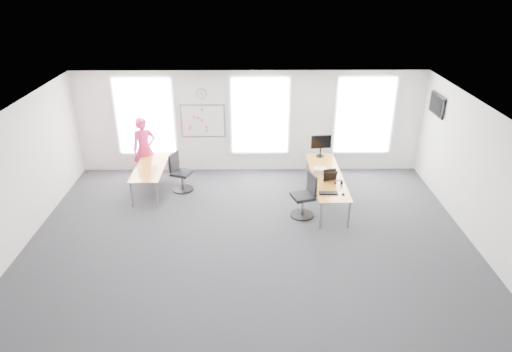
{
  "coord_description": "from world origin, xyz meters",
  "views": [
    {
      "loc": [
        0.05,
        -8.59,
        5.75
      ],
      "look_at": [
        0.15,
        1.2,
        1.1
      ],
      "focal_mm": 32.0,
      "sensor_mm": 36.0,
      "label": 1
    }
  ],
  "objects_px": {
    "desk_right": "(327,177)",
    "chair_left": "(180,174)",
    "chair_right": "(305,198)",
    "person": "(144,149)",
    "headphones": "(338,182)",
    "monitor": "(321,144)",
    "desk_left": "(150,169)",
    "keyboard": "(328,193)"
  },
  "relations": [
    {
      "from": "desk_right",
      "to": "keyboard",
      "type": "height_order",
      "value": "keyboard"
    },
    {
      "from": "chair_left",
      "to": "keyboard",
      "type": "xyz_separation_m",
      "value": [
        3.78,
        -1.66,
        0.26
      ]
    },
    {
      "from": "keyboard",
      "to": "headphones",
      "type": "xyz_separation_m",
      "value": [
        0.32,
        0.5,
        0.04
      ]
    },
    {
      "from": "desk_right",
      "to": "keyboard",
      "type": "distance_m",
      "value": 1.03
    },
    {
      "from": "chair_right",
      "to": "chair_left",
      "type": "bearing_deg",
      "value": -131.3
    },
    {
      "from": "desk_right",
      "to": "chair_left",
      "type": "xyz_separation_m",
      "value": [
        -3.9,
        0.64,
        -0.2
      ]
    },
    {
      "from": "chair_right",
      "to": "person",
      "type": "distance_m",
      "value": 4.9
    },
    {
      "from": "chair_right",
      "to": "monitor",
      "type": "height_order",
      "value": "monitor"
    },
    {
      "from": "desk_right",
      "to": "monitor",
      "type": "distance_m",
      "value": 1.32
    },
    {
      "from": "headphones",
      "to": "monitor",
      "type": "relative_size",
      "value": 0.32
    },
    {
      "from": "desk_left",
      "to": "chair_left",
      "type": "distance_m",
      "value": 0.81
    },
    {
      "from": "desk_right",
      "to": "chair_left",
      "type": "height_order",
      "value": "chair_left"
    },
    {
      "from": "chair_left",
      "to": "keyboard",
      "type": "bearing_deg",
      "value": -93.43
    },
    {
      "from": "desk_right",
      "to": "monitor",
      "type": "relative_size",
      "value": 4.65
    },
    {
      "from": "desk_right",
      "to": "chair_right",
      "type": "relative_size",
      "value": 2.66
    },
    {
      "from": "desk_right",
      "to": "monitor",
      "type": "xyz_separation_m",
      "value": [
        -0.0,
        1.25,
        0.43
      ]
    },
    {
      "from": "chair_right",
      "to": "headphones",
      "type": "height_order",
      "value": "chair_right"
    },
    {
      "from": "chair_left",
      "to": "headphones",
      "type": "bearing_deg",
      "value": -85.52
    },
    {
      "from": "person",
      "to": "headphones",
      "type": "bearing_deg",
      "value": -44.28
    },
    {
      "from": "monitor",
      "to": "chair_left",
      "type": "bearing_deg",
      "value": -177.58
    },
    {
      "from": "chair_left",
      "to": "monitor",
      "type": "distance_m",
      "value": 4.0
    },
    {
      "from": "desk_left",
      "to": "monitor",
      "type": "relative_size",
      "value": 3.06
    },
    {
      "from": "desk_left",
      "to": "chair_right",
      "type": "height_order",
      "value": "chair_right"
    },
    {
      "from": "desk_right",
      "to": "desk_left",
      "type": "relative_size",
      "value": 1.52
    },
    {
      "from": "headphones",
      "to": "monitor",
      "type": "bearing_deg",
      "value": 108.23
    },
    {
      "from": "desk_right",
      "to": "keyboard",
      "type": "relative_size",
      "value": 6.47
    },
    {
      "from": "person",
      "to": "keyboard",
      "type": "height_order",
      "value": "person"
    },
    {
      "from": "chair_right",
      "to": "person",
      "type": "height_order",
      "value": "person"
    },
    {
      "from": "desk_right",
      "to": "chair_right",
      "type": "bearing_deg",
      "value": -128.85
    },
    {
      "from": "keyboard",
      "to": "chair_left",
      "type": "bearing_deg",
      "value": 156.89
    },
    {
      "from": "chair_left",
      "to": "person",
      "type": "bearing_deg",
      "value": 74.46
    },
    {
      "from": "chair_left",
      "to": "monitor",
      "type": "xyz_separation_m",
      "value": [
        3.9,
        0.61,
        0.63
      ]
    },
    {
      "from": "desk_left",
      "to": "keyboard",
      "type": "distance_m",
      "value": 4.84
    },
    {
      "from": "desk_left",
      "to": "chair_left",
      "type": "xyz_separation_m",
      "value": [
        0.78,
        0.04,
        -0.18
      ]
    },
    {
      "from": "desk_left",
      "to": "headphones",
      "type": "distance_m",
      "value": 5.01
    },
    {
      "from": "keyboard",
      "to": "headphones",
      "type": "distance_m",
      "value": 0.6
    },
    {
      "from": "headphones",
      "to": "person",
      "type": "bearing_deg",
      "value": 171.21
    },
    {
      "from": "person",
      "to": "chair_left",
      "type": "bearing_deg",
      "value": -59.55
    },
    {
      "from": "keyboard",
      "to": "monitor",
      "type": "distance_m",
      "value": 2.31
    },
    {
      "from": "person",
      "to": "desk_right",
      "type": "bearing_deg",
      "value": -39.67
    },
    {
      "from": "chair_right",
      "to": "person",
      "type": "xyz_separation_m",
      "value": [
        -4.35,
        2.22,
        0.42
      ]
    },
    {
      "from": "desk_right",
      "to": "chair_right",
      "type": "xyz_separation_m",
      "value": [
        -0.64,
        -0.79,
        -0.18
      ]
    }
  ]
}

